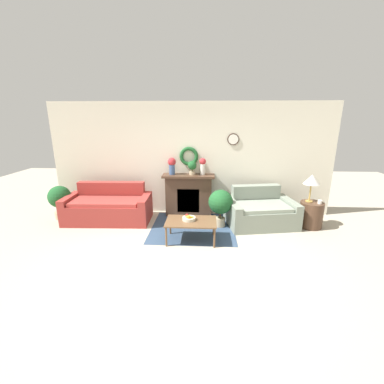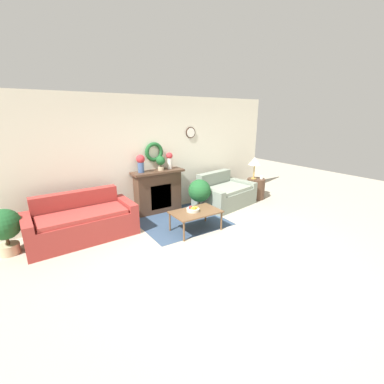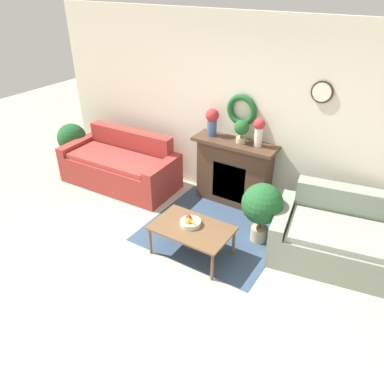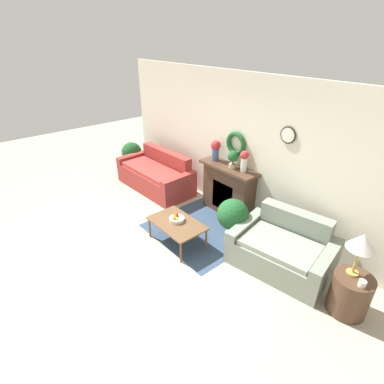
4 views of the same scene
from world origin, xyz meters
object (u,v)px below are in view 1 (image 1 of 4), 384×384
object	(u,v)px
coffee_table	(191,223)
table_lamp	(312,180)
loveseat_right	(260,211)
couch_left	(109,208)
side_table_by_loveseat	(311,215)
mug	(320,202)
potted_plant_floor_by_loveseat	(221,203)
vase_on_mantel_right	(203,165)
potted_plant_floor_by_couch	(60,199)
fruit_bowl	(189,218)
fireplace	(189,195)
vase_on_mantel_left	(172,165)
potted_plant_on_mantel	(192,166)

from	to	relation	value
coffee_table	table_lamp	distance (m)	2.76
loveseat_right	couch_left	bearing A→B (deg)	169.99
side_table_by_loveseat	mug	bearing A→B (deg)	-37.87
table_lamp	potted_plant_floor_by_loveseat	xyz separation A→B (m)	(-1.93, -0.13, -0.51)
vase_on_mantel_right	potted_plant_floor_by_couch	size ratio (longest dim) A/B	0.50
coffee_table	mug	bearing A→B (deg)	15.02
fruit_bowl	fireplace	bearing A→B (deg)	94.01
coffee_table	potted_plant_floor_by_loveseat	xyz separation A→B (m)	(0.60, 0.73, 0.16)
side_table_by_loveseat	potted_plant_floor_by_loveseat	size ratio (longest dim) A/B	0.68
fireplace	loveseat_right	distance (m)	1.73
table_lamp	mug	world-z (taller)	table_lamp
fireplace	side_table_by_loveseat	distance (m)	2.81
coffee_table	vase_on_mantel_left	world-z (taller)	vase_on_mantel_left
couch_left	fruit_bowl	size ratio (longest dim) A/B	7.50
coffee_table	potted_plant_floor_by_couch	world-z (taller)	potted_plant_floor_by_couch
fireplace	couch_left	distance (m)	1.91
couch_left	vase_on_mantel_right	world-z (taller)	vase_on_mantel_right
couch_left	fruit_bowl	world-z (taller)	couch_left
fireplace	loveseat_right	world-z (taller)	fireplace
side_table_by_loveseat	potted_plant_floor_by_loveseat	bearing A→B (deg)	-177.55
fireplace	potted_plant_floor_by_couch	bearing A→B (deg)	-172.05
mug	vase_on_mantel_right	xyz separation A→B (m)	(-2.51, 0.68, 0.64)
vase_on_mantel_left	side_table_by_loveseat	bearing A→B (deg)	-10.70
vase_on_mantel_right	potted_plant_floor_by_couch	bearing A→B (deg)	-172.74
side_table_by_loveseat	potted_plant_on_mantel	xyz separation A→B (m)	(-2.65, 0.57, 0.94)
fruit_bowl	table_lamp	distance (m)	2.77
potted_plant_on_mantel	mug	bearing A→B (deg)	-13.42
fruit_bowl	loveseat_right	bearing A→B (deg)	29.52
mug	vase_on_mantel_left	bearing A→B (deg)	168.19
loveseat_right	table_lamp	world-z (taller)	table_lamp
table_lamp	vase_on_mantel_left	distance (m)	3.13
loveseat_right	potted_plant_on_mantel	distance (m)	1.87
loveseat_right	vase_on_mantel_right	distance (m)	1.70
coffee_table	mug	distance (m)	2.81
table_lamp	potted_plant_on_mantel	distance (m)	2.64
fruit_bowl	mug	distance (m)	2.84
coffee_table	side_table_by_loveseat	size ratio (longest dim) A/B	1.72
mug	potted_plant_on_mantel	world-z (taller)	potted_plant_on_mantel
potted_plant_floor_by_loveseat	table_lamp	bearing A→B (deg)	3.99
vase_on_mantel_right	potted_plant_on_mantel	distance (m)	0.25
potted_plant_on_mantel	potted_plant_floor_by_loveseat	bearing A→B (deg)	-45.00
loveseat_right	potted_plant_floor_by_loveseat	xyz separation A→B (m)	(-0.90, -0.19, 0.25)
potted_plant_floor_by_couch	table_lamp	bearing A→B (deg)	-1.16
loveseat_right	side_table_by_loveseat	size ratio (longest dim) A/B	2.84
fruit_bowl	mug	world-z (taller)	mug
vase_on_mantel_left	potted_plant_floor_by_loveseat	bearing A→B (deg)	-30.65
potted_plant_floor_by_couch	potted_plant_floor_by_loveseat	size ratio (longest dim) A/B	0.96
coffee_table	potted_plant_floor_by_loveseat	world-z (taller)	potted_plant_floor_by_loveseat
potted_plant_on_mantel	table_lamp	bearing A→B (deg)	-11.42
loveseat_right	table_lamp	xyz separation A→B (m)	(1.02, -0.05, 0.76)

